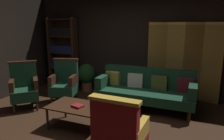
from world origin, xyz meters
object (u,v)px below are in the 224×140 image
bookshelf (63,51)px  armchair_wing_right (24,87)px  folding_screen (183,61)px  potted_plant (87,75)px  book_red_leather (78,106)px  coffee_table (77,108)px  armchair_gilt_accent (120,136)px  armchair_wing_left (65,82)px  velvet_couch (146,88)px

bookshelf → armchair_wing_right: bearing=-83.6°
folding_screen → potted_plant: (-2.52, -0.29, -0.53)m
armchair_wing_right → book_red_leather: (1.63, -0.41, -0.05)m
folding_screen → coffee_table: folding_screen is taller
folding_screen → armchair_gilt_accent: size_ratio=1.83×
armchair_gilt_accent → armchair_wing_left: size_ratio=1.00×
bookshelf → armchair_wing_right: 1.90m
book_red_leather → folding_screen: bearing=55.3°
coffee_table → armchair_wing_right: size_ratio=0.96×
armchair_wing_left → armchair_wing_right: bearing=-133.4°
bookshelf → coffee_table: bearing=-50.3°
coffee_table → armchair_wing_right: 1.62m
bookshelf → potted_plant: bearing=-13.5°
bookshelf → coffee_table: bookshelf is taller
folding_screen → armchair_wing_left: folding_screen is taller
armchair_wing_left → book_red_leather: size_ratio=5.26×
book_red_leather → armchair_wing_left: bearing=133.9°
velvet_couch → folding_screen: bearing=48.9°
bookshelf → book_red_leather: bookshelf is taller
armchair_gilt_accent → potted_plant: size_ratio=1.32×
folding_screen → velvet_couch: 1.20m
velvet_couch → potted_plant: size_ratio=2.69×
folding_screen → armchair_gilt_accent: folding_screen is taller
folding_screen → coffee_table: size_ratio=1.90×
book_red_leather → bookshelf: bearing=129.7°
folding_screen → armchair_wing_left: 2.91m
coffee_table → armchair_gilt_accent: armchair_gilt_accent is taller
book_red_leather → potted_plant: bearing=115.3°
folding_screen → book_red_leather: bearing=-124.7°
armchair_gilt_accent → potted_plant: bearing=126.2°
velvet_couch → book_red_leather: size_ratio=10.72×
armchair_gilt_accent → armchair_wing_left: 2.75m
coffee_table → bookshelf: bearing=129.7°
velvet_couch → armchair_wing_right: 2.71m
bookshelf → armchair_gilt_accent: (2.90, -2.95, -0.60)m
armchair_gilt_accent → armchair_wing_right: 2.93m
folding_screen → armchair_gilt_accent: 3.11m
folding_screen → potted_plant: size_ratio=2.41×
potted_plant → book_red_leather: size_ratio=3.98×
folding_screen → book_red_leather: folding_screen is taller
bookshelf → velvet_couch: bookshelf is taller
folding_screen → coffee_table: (-1.63, -2.22, -0.61)m
bookshelf → book_red_leather: size_ratio=10.37×
velvet_couch → armchair_gilt_accent: armchair_gilt_accent is taller
folding_screen → armchair_wing_left: size_ratio=1.83×
folding_screen → potted_plant: folding_screen is taller
coffee_table → potted_plant: potted_plant is taller
bookshelf → armchair_wing_left: bearing=-54.6°
armchair_wing_left → book_red_leather: (1.01, -1.06, -0.05)m
armchair_wing_left → book_red_leather: armchair_wing_left is taller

